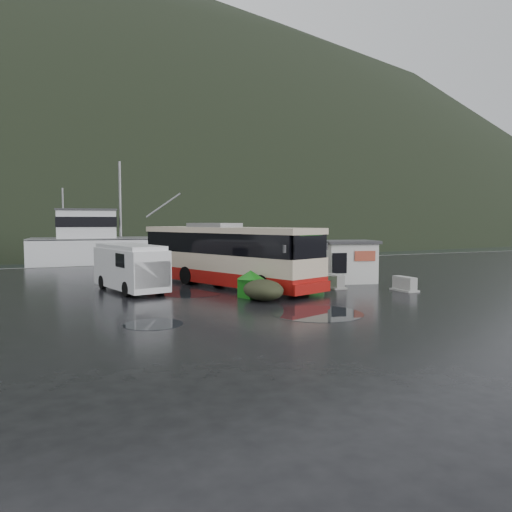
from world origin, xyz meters
name	(u,v)px	position (x,y,z in m)	size (l,w,h in m)	color
ground	(252,294)	(0.00, 0.00, 0.00)	(160.00, 160.00, 0.00)	black
harbor_water	(72,236)	(0.00, 110.00, 0.00)	(300.00, 180.00, 0.02)	black
quay_edge	(158,263)	(0.00, 20.00, 0.00)	(160.00, 0.60, 1.50)	#999993
headland	(70,228)	(10.00, 250.00, 0.00)	(780.00, 540.00, 570.00)	black
coach_bus	(226,286)	(-0.05, 3.52, 0.00)	(3.17, 12.76, 3.61)	beige
white_van	(131,291)	(-5.46, 3.55, 0.00)	(2.05, 5.94, 2.48)	silver
waste_bin_left	(251,298)	(-0.59, -1.14, 0.00)	(0.95, 0.95, 1.32)	#136D13
waste_bin_right	(311,289)	(3.65, 0.28, 0.00)	(1.05, 1.05, 1.47)	#136D13
dome_tent	(263,300)	(-0.38, -2.12, 0.00)	(1.77, 2.47, 0.97)	#2B2E1C
ticket_kiosk	(348,282)	(7.19, 1.87, 0.00)	(3.24, 2.46, 2.53)	silver
jersey_barrier_a	(336,288)	(5.11, 0.07, 0.00)	(0.75, 1.49, 0.75)	#999993
jersey_barrier_b	(332,288)	(4.88, 0.13, 0.00)	(0.71, 1.41, 0.71)	#999993
jersey_barrier_c	(404,291)	(7.76, -2.45, 0.00)	(0.76, 1.52, 0.76)	#999993
fishing_trawler	(154,257)	(1.35, 27.52, 0.00)	(27.72, 6.06, 11.09)	silver
puddles	(256,301)	(-0.84, -2.29, 0.01)	(12.75, 12.85, 0.01)	black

